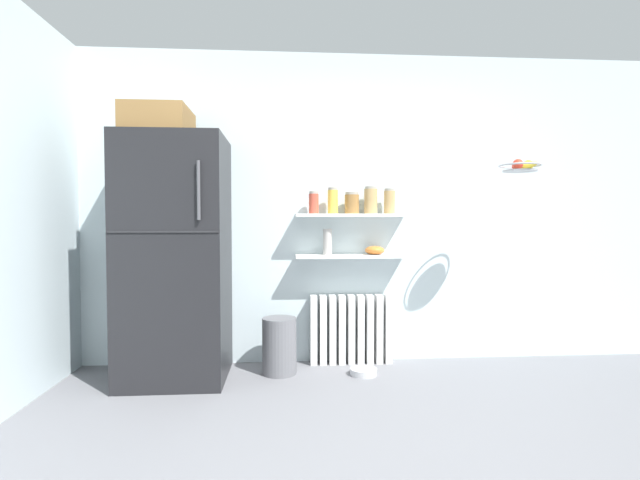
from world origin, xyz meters
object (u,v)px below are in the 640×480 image
radiator (351,329)px  vase (327,242)px  refrigerator (175,252)px  storage_jar_0 (314,203)px  trash_bin (279,346)px  storage_jar_3 (371,200)px  storage_jar_1 (333,201)px  hanging_fruit_basket (521,166)px  storage_jar_2 (352,203)px  pet_food_bowl (364,372)px  storage_jar_4 (389,201)px  shelf_bowl (375,250)px

radiator → vase: (-0.20, -0.03, 0.74)m
refrigerator → vase: bearing=12.0°
storage_jar_0 → trash_bin: (-0.28, -0.20, -1.13)m
storage_jar_3 → refrigerator: bearing=-170.8°
storage_jar_1 → hanging_fruit_basket: hanging_fruit_basket is taller
trash_bin → hanging_fruit_basket: 2.28m
storage_jar_1 → trash_bin: 1.24m
radiator → storage_jar_1: 1.09m
storage_jar_1 → storage_jar_2: size_ratio=1.21×
storage_jar_2 → vase: 0.38m
storage_jar_3 → vase: 0.50m
vase → pet_food_bowl: bearing=-48.0°
storage_jar_1 → storage_jar_3: storage_jar_3 is taller
storage_jar_4 → shelf_bowl: 0.42m
storage_jar_0 → storage_jar_4: storage_jar_4 is taller
storage_jar_0 → storage_jar_4: 0.63m
shelf_bowl → pet_food_bowl: (-0.14, -0.28, -0.93)m
shelf_bowl → storage_jar_4: bearing=0.0°
refrigerator → hanging_fruit_basket: 2.67m
vase → shelf_bowl: bearing=0.0°
radiator → storage_jar_3: size_ratio=3.05×
storage_jar_1 → pet_food_bowl: storage_jar_1 is taller
storage_jar_2 → storage_jar_4: size_ratio=0.85×
storage_jar_4 → hanging_fruit_basket: hanging_fruit_basket is taller
vase → trash_bin: bearing=-152.9°
storage_jar_1 → storage_jar_2: storage_jar_1 is taller
shelf_bowl → pet_food_bowl: bearing=-115.9°
storage_jar_1 → storage_jar_3: bearing=-0.0°
trash_bin → storage_jar_4: bearing=12.5°
radiator → shelf_bowl: size_ratio=4.26×
storage_jar_3 → trash_bin: storage_jar_3 is taller
storage_jar_0 → storage_jar_4: bearing=-0.0°
storage_jar_4 → trash_bin: (-0.91, -0.20, -1.14)m
vase → storage_jar_3: bearing=0.0°
refrigerator → shelf_bowl: 1.59m
radiator → storage_jar_0: (-0.32, -0.03, 1.06)m
vase → shelf_bowl: (0.39, 0.00, -0.07)m
storage_jar_2 → vase: bearing=180.0°
storage_jar_1 → pet_food_bowl: size_ratio=1.02×
storage_jar_1 → hanging_fruit_basket: 1.46m
refrigerator → storage_jar_3: bearing=9.2°
radiator → storage_jar_4: storage_jar_4 is taller
refrigerator → radiator: bearing=11.5°
vase → radiator: bearing=8.5°
storage_jar_0 → shelf_bowl: 0.64m
vase → storage_jar_2: bearing=0.0°
radiator → storage_jar_0: size_ratio=3.75×
refrigerator → storage_jar_1: bearing=11.6°
refrigerator → radiator: refrigerator is taller
storage_jar_1 → vase: 0.34m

